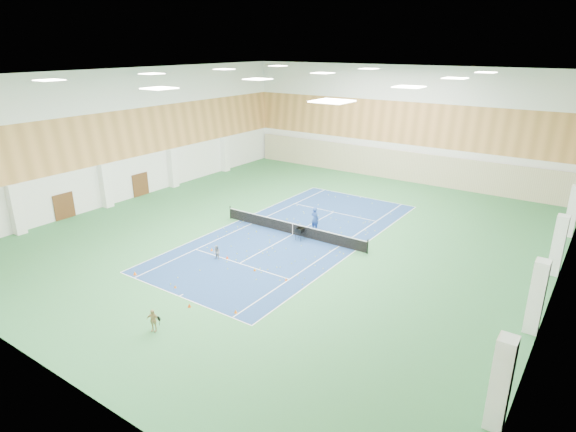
{
  "coord_description": "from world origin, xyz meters",
  "views": [
    {
      "loc": [
        19.55,
        -28.8,
        14.06
      ],
      "look_at": [
        0.45,
        -1.28,
        2.0
      ],
      "focal_mm": 30.0,
      "sensor_mm": 36.0,
      "label": 1
    }
  ],
  "objects": [
    {
      "name": "door_left_b",
      "position": [
        -17.92,
        0.0,
        1.1
      ],
      "size": [
        0.08,
        1.8,
        2.2
      ],
      "primitive_type": "cube",
      "color": "#593319",
      "rests_on": "ground"
    },
    {
      "name": "child_apron",
      "position": [
        1.6,
        -15.14,
        0.62
      ],
      "size": [
        0.79,
        0.56,
        1.25
      ],
      "primitive_type": "imported",
      "rotation": [
        0.0,
        0.0,
        0.39
      ],
      "color": "tan",
      "rests_on": "ground"
    },
    {
      "name": "tennis_balls_scatter",
      "position": [
        0.0,
        0.0,
        0.05
      ],
      "size": [
        10.57,
        22.77,
        0.07
      ],
      "primitive_type": null,
      "color": "yellow",
      "rests_on": "ground"
    },
    {
      "name": "ceiling_light_grid",
      "position": [
        0.0,
        0.0,
        11.92
      ],
      "size": [
        21.4,
        25.4,
        0.06
      ],
      "primitive_type": null,
      "color": "white",
      "rests_on": "room_shell"
    },
    {
      "name": "coach",
      "position": [
        0.98,
        1.7,
        0.97
      ],
      "size": [
        0.77,
        0.56,
        1.95
      ],
      "primitive_type": "imported",
      "rotation": [
        0.0,
        0.0,
        3.01
      ],
      "color": "navy",
      "rests_on": "ground"
    },
    {
      "name": "court_surface",
      "position": [
        0.0,
        0.0,
        0.01
      ],
      "size": [
        10.97,
        23.77,
        0.01
      ],
      "primitive_type": "cube",
      "color": "navy",
      "rests_on": "ground"
    },
    {
      "name": "wood_cladding",
      "position": [
        0.0,
        0.0,
        8.0
      ],
      "size": [
        36.0,
        40.0,
        8.0
      ],
      "primitive_type": null,
      "color": "#C58949",
      "rests_on": "room_shell"
    },
    {
      "name": "back_curtain",
      "position": [
        0.0,
        19.75,
        1.6
      ],
      "size": [
        35.4,
        0.16,
        3.2
      ],
      "primitive_type": "cube",
      "color": "#C6B793",
      "rests_on": "ground"
    },
    {
      "name": "ball_cart",
      "position": [
        1.06,
        -0.6,
        0.49
      ],
      "size": [
        0.57,
        0.57,
        0.97
      ],
      "primitive_type": null,
      "rotation": [
        0.0,
        0.0,
        0.02
      ],
      "color": "black",
      "rests_on": "ground"
    },
    {
      "name": "cone_svc_d",
      "position": [
        4.02,
        -6.64,
        0.1
      ],
      "size": [
        0.17,
        0.17,
        0.19
      ],
      "primitive_type": "cone",
      "color": "#EF580C",
      "rests_on": "ground"
    },
    {
      "name": "child_court",
      "position": [
        -1.7,
        -6.77,
        0.51
      ],
      "size": [
        0.52,
        0.41,
        1.02
      ],
      "primitive_type": "imported",
      "rotation": [
        0.0,
        0.0,
        -0.05
      ],
      "color": "gray",
      "rests_on": "ground"
    },
    {
      "name": "room_shell",
      "position": [
        0.0,
        0.0,
        6.0
      ],
      "size": [
        36.0,
        40.0,
        12.0
      ],
      "primitive_type": null,
      "color": "white",
      "rests_on": "ground"
    },
    {
      "name": "cone_svc_a",
      "position": [
        -3.02,
        -5.92,
        0.11
      ],
      "size": [
        0.2,
        0.2,
        0.22
      ],
      "primitive_type": "cone",
      "color": "#FF640D",
      "rests_on": "ground"
    },
    {
      "name": "cone_base_c",
      "position": [
        1.37,
        -12.39,
        0.11
      ],
      "size": [
        0.2,
        0.2,
        0.22
      ],
      "primitive_type": "cone",
      "color": "#DD420B",
      "rests_on": "ground"
    },
    {
      "name": "cone_base_a",
      "position": [
        -4.43,
        -11.55,
        0.12
      ],
      "size": [
        0.23,
        0.23,
        0.25
      ],
      "primitive_type": "cone",
      "color": "#F9600D",
      "rests_on": "ground"
    },
    {
      "name": "cone_base_d",
      "position": [
        3.95,
        -11.39,
        0.11
      ],
      "size": [
        0.2,
        0.2,
        0.22
      ],
      "primitive_type": "cone",
      "color": "orange",
      "rests_on": "ground"
    },
    {
      "name": "ground",
      "position": [
        0.0,
        0.0,
        0.0
      ],
      "size": [
        40.0,
        40.0,
        0.0
      ],
      "primitive_type": "plane",
      "color": "#2E6C3C",
      "rests_on": "ground"
    },
    {
      "name": "tennis_net",
      "position": [
        0.0,
        0.0,
        0.55
      ],
      "size": [
        12.8,
        0.1,
        1.1
      ],
      "primitive_type": null,
      "color": "black",
      "rests_on": "ground"
    },
    {
      "name": "cone_base_b",
      "position": [
        -0.98,
        -11.29,
        0.09
      ],
      "size": [
        0.17,
        0.17,
        0.19
      ],
      "primitive_type": "cone",
      "color": "orange",
      "rests_on": "ground"
    },
    {
      "name": "cone_svc_c",
      "position": [
        1.55,
        -6.7,
        0.1
      ],
      "size": [
        0.18,
        0.18,
        0.2
      ],
      "primitive_type": "cone",
      "color": "orange",
      "rests_on": "ground"
    },
    {
      "name": "door_left_a",
      "position": [
        -17.92,
        -8.0,
        1.1
      ],
      "size": [
        0.08,
        1.8,
        2.2
      ],
      "primitive_type": "cube",
      "color": "#593319",
      "rests_on": "ground"
    },
    {
      "name": "cone_svc_b",
      "position": [
        -1.19,
        -6.3,
        0.11
      ],
      "size": [
        0.21,
        0.21,
        0.23
      ],
      "primitive_type": "cone",
      "color": "#E53D0C",
      "rests_on": "ground"
    }
  ]
}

